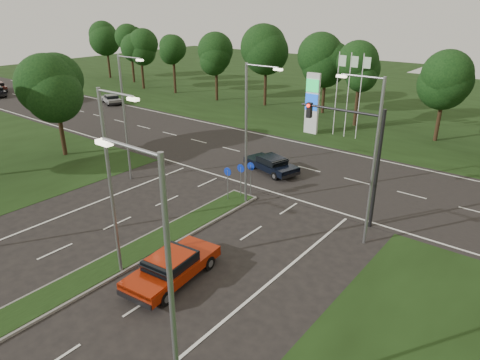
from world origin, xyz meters
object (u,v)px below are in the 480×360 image
Objects in this scene: far_car_a at (111,99)px; navy_sedan at (271,164)px; red_sedan at (172,266)px; far_car_b at (63,95)px.

navy_sedan is at bearing -81.39° from far_car_a.
navy_sedan is at bearing 100.51° from red_sedan.
navy_sedan is 1.11× the size of far_car_a.
navy_sedan is 31.09m from far_car_a.
far_car_a is (-34.50, 21.85, -0.11)m from red_sedan.
navy_sedan is 37.06m from far_car_b.
far_car_b is (-36.81, 4.37, 0.05)m from navy_sedan.
navy_sedan is 0.99× the size of far_car_b.
far_car_a is at bearing 141.72° from red_sedan.
far_car_a is at bearing -74.79° from far_car_b.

